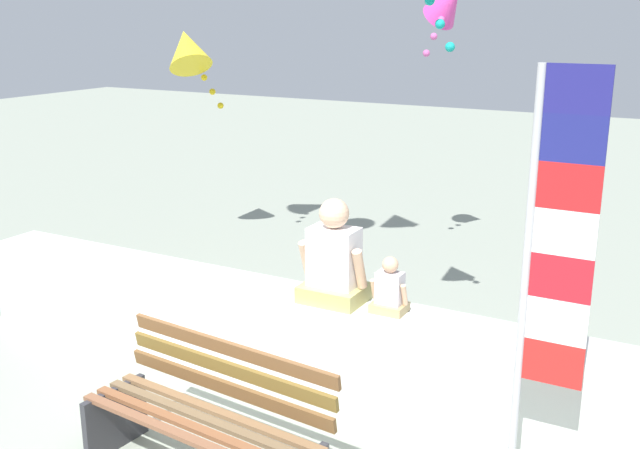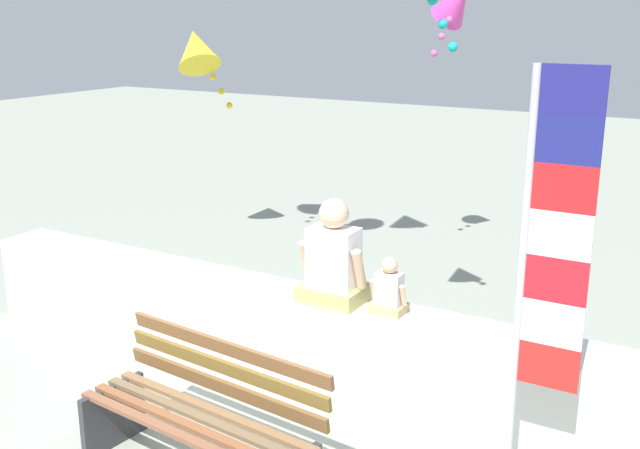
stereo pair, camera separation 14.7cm
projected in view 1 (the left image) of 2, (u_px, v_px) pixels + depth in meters
seawall_ledge at (282, 334)px, 6.14m from camera, size 6.30×0.50×0.77m
park_bench at (208, 421)px, 4.76m from camera, size 1.74×0.76×0.88m
person_adult at (334, 262)px, 5.73m from camera, size 0.53×0.39×0.82m
person_child at (390, 291)px, 5.55m from camera, size 0.28×0.21×0.43m
flag_banner at (549, 255)px, 4.35m from camera, size 0.41×0.05×2.66m
kite_yellow at (188, 49)px, 9.17m from camera, size 0.89×0.84×1.11m
kite_magenta at (448, 4)px, 8.34m from camera, size 0.71×0.64×0.88m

